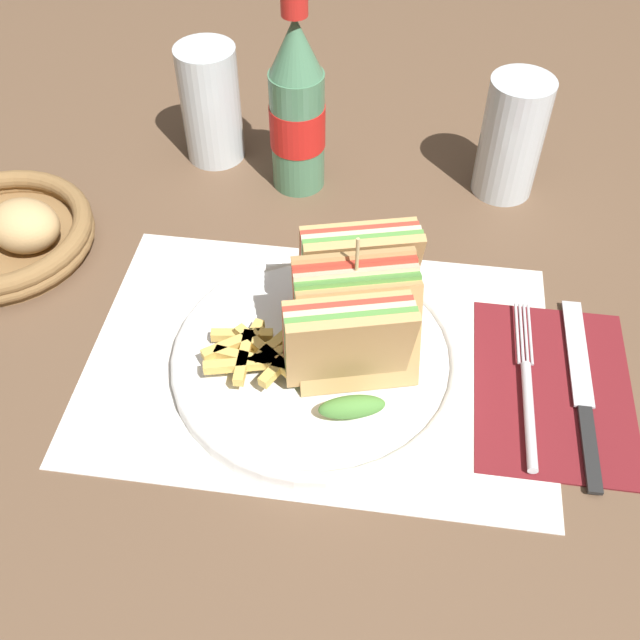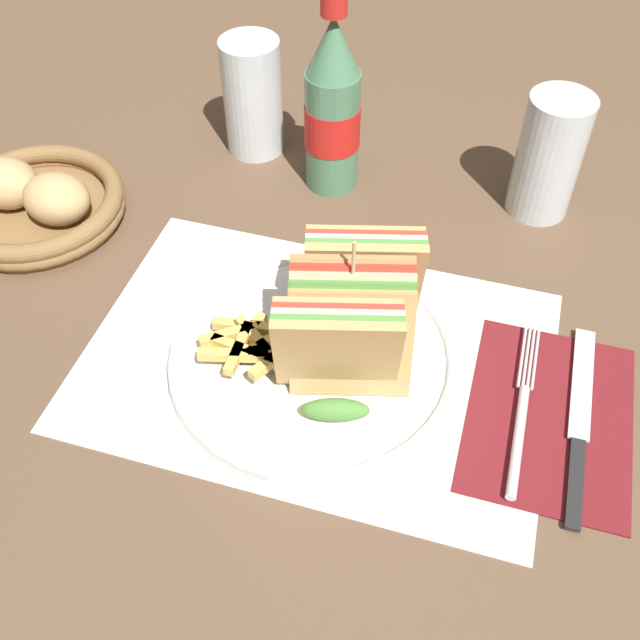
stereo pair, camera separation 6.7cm
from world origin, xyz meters
name	(u,v)px [view 2 (the right image)]	position (x,y,z in m)	size (l,w,h in m)	color
ground_plane	(302,366)	(0.00, 0.00, 0.00)	(4.00, 4.00, 0.00)	brown
placemat	(317,359)	(0.01, 0.01, 0.00)	(0.42, 0.29, 0.00)	silver
plate_main	(314,357)	(0.01, 0.01, 0.01)	(0.26, 0.26, 0.02)	white
club_sandwich	(351,315)	(0.04, 0.01, 0.07)	(0.12, 0.19, 0.14)	tan
fries_pile	(252,344)	(-0.04, -0.01, 0.03)	(0.10, 0.08, 0.02)	#E0B756
napkin	(550,416)	(0.22, 0.01, 0.00)	(0.14, 0.19, 0.00)	maroon
fork	(520,422)	(0.20, -0.01, 0.01)	(0.02, 0.19, 0.01)	silver
knife	(579,422)	(0.25, 0.00, 0.01)	(0.02, 0.21, 0.00)	black
coke_bottle_near	(332,109)	(-0.05, 0.27, 0.10)	(0.06, 0.06, 0.22)	#4C7F5B
glass_near	(549,156)	(0.18, 0.29, 0.07)	(0.07, 0.07, 0.14)	silver
glass_far	(253,104)	(-0.16, 0.31, 0.06)	(0.07, 0.07, 0.14)	silver
bread_basket	(35,203)	(-0.34, 0.12, 0.02)	(0.19, 0.19, 0.07)	olive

